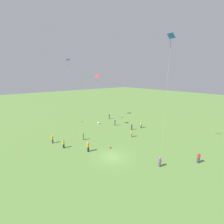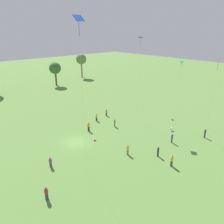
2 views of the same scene
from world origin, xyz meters
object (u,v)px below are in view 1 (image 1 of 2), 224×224
person_8 (131,134)px  person_10 (141,125)px  dog_0 (98,123)px  person_2 (64,144)px  kite_8 (171,42)px  picnic_bag_0 (81,122)px  person_11 (52,139)px  picnic_bag_1 (110,148)px  person_1 (115,122)px  person_9 (83,136)px  kite_4 (68,64)px  person_5 (132,127)px  person_3 (160,162)px  person_7 (198,158)px  kite_6 (97,78)px  person_4 (109,116)px  kite_1 (87,82)px  person_0 (88,147)px

person_8 → person_10: size_ratio=0.94×
dog_0 → person_2: bearing=-156.9°
kite_8 → picnic_bag_0: (25.77, 3.15, -19.06)m
person_11 → picnic_bag_1: (-9.60, -7.98, -0.74)m
person_1 → picnic_bag_1: size_ratio=3.91×
person_9 → kite_4: (6.41, -0.47, 15.74)m
person_2 → person_5: bearing=94.7°
person_1 → kite_8: size_ratio=0.09×
person_3 → person_7: 6.72m
person_8 → kite_4: (12.18, 8.94, 15.72)m
kite_4 → kite_6: kite_4 is taller
person_4 → person_7: size_ratio=1.01×
person_2 → picnic_bag_0: (12.90, -10.95, -0.66)m
picnic_bag_0 → person_5: bearing=-154.5°
kite_8 → picnic_bag_1: size_ratio=44.37×
person_4 → dog_0: size_ratio=2.44×
person_10 → dog_0: (10.39, 6.92, -0.50)m
dog_0 → person_11: bearing=-170.4°
person_4 → kite_4: kite_4 is taller
person_2 → kite_4: bearing=153.7°
person_8 → kite_1: bearing=-143.5°
person_3 → person_8: person_8 is taller
dog_0 → kite_8: bearing=-96.7°
person_3 → picnic_bag_0: bearing=64.9°
person_5 → dog_0: bearing=-113.3°
person_3 → kite_8: 19.33m
person_0 → picnic_bag_1: bearing=-148.8°
person_4 → person_9: bearing=-120.9°
person_7 → person_9: size_ratio=1.05×
person_9 → kite_6: 22.74m
kite_4 → kite_8: kite_8 is taller
person_5 → kite_6: size_ratio=0.12×
person_1 → kite_6: kite_6 is taller
person_5 → dog_0: 10.49m
person_0 → kite_4: size_ratio=0.11×
person_3 → kite_4: bearing=77.8°
person_3 → person_4: size_ratio=0.91×
person_1 → person_10: person_10 is taller
person_3 → person_8: bearing=42.9°
person_0 → person_2: (4.33, 2.98, -0.11)m
kite_4 → kite_8: (-20.22, -8.74, 2.65)m
person_3 → person_10: 17.86m
person_4 → person_9: (-9.23, 14.88, -0.06)m
person_2 → kite_1: kite_1 is taller
person_7 → kite_6: 36.02m
person_4 → person_5: person_4 is taller
kite_6 → person_9: bearing=-15.3°
person_10 → picnic_bag_1: (-3.67, 13.81, -0.81)m
person_7 → dog_0: person_7 is taller
person_8 → person_2: bearing=-78.4°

